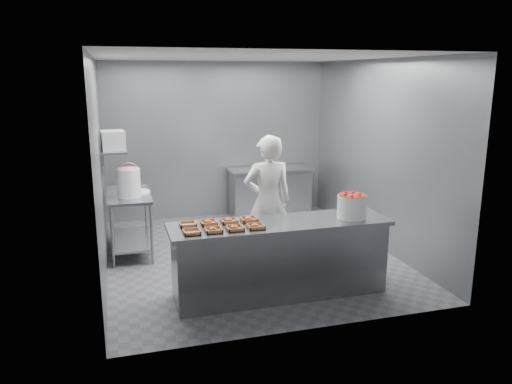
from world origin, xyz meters
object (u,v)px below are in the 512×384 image
at_px(tray_3, 256,226).
at_px(appliance, 113,140).
at_px(tray_6, 229,221).
at_px(glaze_bucket, 129,182).
at_px(tray_4, 188,224).
at_px(prep_table, 130,214).
at_px(service_counter, 280,258).
at_px(worker, 268,202).
at_px(tray_0, 192,232).
at_px(tray_2, 235,228).
at_px(tray_5, 208,222).
at_px(strawberry_tub, 352,205).
at_px(tray_1, 213,230).
at_px(tray_7, 249,219).
at_px(back_counter, 270,192).

xyz_separation_m(tray_3, appliance, (-1.48, 1.95, 0.77)).
relative_size(tray_6, glaze_bucket, 0.38).
xyz_separation_m(tray_4, appliance, (-0.76, 1.66, 0.78)).
bearing_deg(tray_4, glaze_bucket, 110.21).
bearing_deg(prep_table, service_counter, -49.76).
bearing_deg(worker, tray_0, 44.25).
xyz_separation_m(prep_table, tray_2, (1.07, -2.10, 0.33)).
distance_m(service_counter, tray_0, 1.17).
distance_m(tray_4, appliance, 1.98).
bearing_deg(appliance, tray_2, -63.38).
xyz_separation_m(tray_5, glaze_bucket, (-0.82, 1.59, 0.19)).
distance_m(prep_table, tray_0, 2.20).
bearing_deg(service_counter, tray_0, -172.15).
relative_size(worker, strawberry_tub, 5.22).
bearing_deg(glaze_bucket, tray_2, -60.54).
bearing_deg(strawberry_tub, worker, 125.91).
xyz_separation_m(tray_1, worker, (0.96, 1.09, -0.02)).
height_order(tray_5, strawberry_tub, strawberry_tub).
xyz_separation_m(tray_1, tray_7, (0.48, 0.29, 0.00)).
relative_size(prep_table, strawberry_tub, 3.47).
height_order(prep_table, tray_0, tray_0).
height_order(tray_2, tray_5, same).
bearing_deg(prep_table, strawberry_tub, -38.62).
height_order(tray_0, worker, worker).
xyz_separation_m(tray_4, glaze_bucket, (-0.58, 1.59, 0.19)).
bearing_deg(tray_6, tray_1, -129.42).
bearing_deg(worker, strawberry_tub, 127.88).
relative_size(back_counter, tray_7, 8.01).
height_order(prep_table, appliance, appliance).
height_order(prep_table, worker, worker).
height_order(service_counter, tray_7, tray_7).
height_order(prep_table, tray_6, tray_6).
bearing_deg(tray_3, tray_5, 148.69).
bearing_deg(tray_3, tray_2, 180.00).
bearing_deg(tray_0, worker, 42.28).
distance_m(tray_5, strawberry_tub, 1.71).
bearing_deg(tray_7, tray_5, 180.00).
bearing_deg(worker, tray_6, 49.83).
relative_size(service_counter, back_counter, 1.73).
distance_m(tray_1, tray_5, 0.29).
bearing_deg(tray_2, prep_table, 117.03).
relative_size(service_counter, tray_6, 13.88).
bearing_deg(tray_1, worker, 48.57).
bearing_deg(tray_0, tray_1, -0.00).
bearing_deg(tray_7, appliance, 131.77).
xyz_separation_m(tray_5, tray_6, (0.24, 0.00, 0.00)).
relative_size(strawberry_tub, appliance, 1.00).
distance_m(tray_2, tray_4, 0.56).
xyz_separation_m(prep_table, appliance, (-0.17, -0.15, 1.10)).
relative_size(tray_4, tray_7, 1.00).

